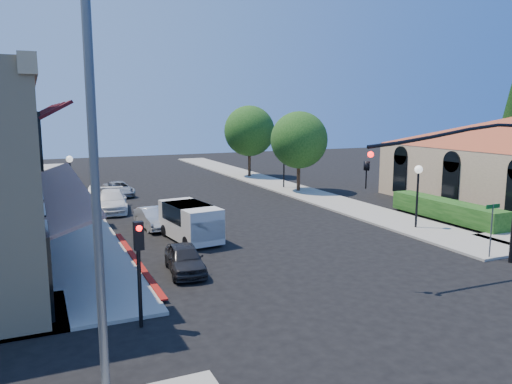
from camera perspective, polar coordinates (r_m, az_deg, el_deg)
name	(u,v)px	position (r m, az deg, el deg)	size (l,w,h in m)	color
ground	(384,303)	(18.07, 14.43, -12.19)	(120.00, 120.00, 0.00)	black
sidewalk_left	(64,197)	(40.61, -21.11, -0.49)	(3.50, 50.00, 0.12)	gray
sidewalk_right	(271,183)	(44.97, 1.72, 1.03)	(3.50, 50.00, 0.12)	gray
curb_red_strip	(137,263)	(22.35, -13.49, -7.95)	(0.25, 10.00, 0.06)	maroon
hedge	(446,220)	(32.08, 20.85, -3.06)	(1.40, 8.00, 1.10)	#133E11
street_tree_a	(299,140)	(40.16, 4.94, 5.94)	(4.56, 4.56, 6.48)	#392217
street_tree_b	(249,131)	(49.11, -0.77, 6.99)	(4.94, 4.94, 7.02)	#392217
signal_mast_arm	(482,172)	(22.15, 24.38, 2.14)	(8.01, 0.39, 6.00)	black
secondary_signal	(139,254)	(15.29, -13.23, -6.96)	(0.28, 0.42, 3.32)	black
cobra_streetlight	(111,170)	(11.22, -16.20, 2.46)	(3.60, 0.25, 9.31)	#595B5E
street_name_sign	(492,222)	(24.21, 25.35, -3.12)	(0.80, 0.06, 2.50)	#595B5E
lamppost_left_near	(95,204)	(21.49, -17.96, -1.33)	(0.44, 0.44, 3.57)	black
lamppost_left_far	(70,168)	(35.31, -20.49, 2.55)	(0.44, 0.44, 3.57)	black
lamppost_right_near	(418,181)	(28.72, 18.03, 1.25)	(0.44, 0.44, 3.57)	black
lamppost_right_far	(284,156)	(41.88, 3.22, 4.10)	(0.44, 0.44, 3.57)	black
white_van	(191,220)	(25.44, -7.50, -3.17)	(2.31, 4.37, 1.85)	silver
parked_car_a	(185,259)	(20.66, -8.16, -7.54)	(1.37, 3.40, 1.16)	black
parked_car_b	(153,218)	(28.52, -11.74, -2.95)	(1.22, 3.49, 1.15)	silver
parked_car_c	(112,201)	(33.85, -16.18, -1.01)	(1.92, 4.73, 1.37)	white
parked_car_d	(119,189)	(39.93, -15.41, 0.34)	(1.79, 3.89, 1.08)	#A0A2A5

